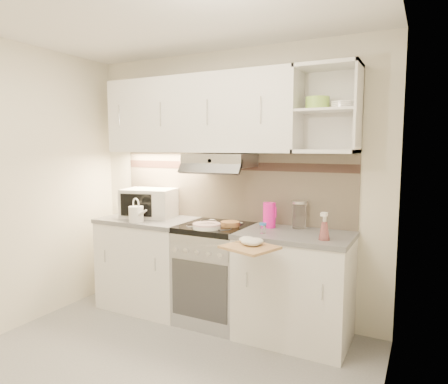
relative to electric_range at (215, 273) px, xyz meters
The scene contains 17 objects.
ground 1.19m from the electric_range, 90.00° to the right, with size 3.00×3.00×0.00m, color gray.
room_shell 1.39m from the electric_range, 89.81° to the right, with size 3.04×2.84×2.52m.
base_cabinet_left 0.75m from the electric_range, behind, with size 0.90×0.60×0.86m, color white.
worktop_left 0.86m from the electric_range, behind, with size 0.92×0.62×0.04m, color slate.
base_cabinet_right 0.75m from the electric_range, ahead, with size 0.90×0.60×0.86m, color white.
worktop_right 0.86m from the electric_range, ahead, with size 0.92×0.62×0.04m, color slate.
electric_range is the anchor object (origin of this frame).
microwave 0.99m from the electric_range, behind, with size 0.57×0.47×0.28m.
watering_can 0.92m from the electric_range, 162.66° to the right, with size 0.26×0.16×0.23m.
plate_stack 0.51m from the electric_range, 85.58° to the right, with size 0.24×0.24×0.05m.
bread_loaf 0.49m from the electric_range, ahead, with size 0.17×0.17×0.04m, color #A9743D.
pink_pitcher 0.74m from the electric_range, 13.25° to the left, with size 0.12×0.11×0.22m.
glass_jar 0.94m from the electric_range, 15.56° to the left, with size 0.12×0.12×0.24m.
spice_jar 0.73m from the electric_range, 14.49° to the right, with size 0.06×0.06×0.08m.
spray_bottle 1.16m from the electric_range, ahead, with size 0.09×0.09×0.23m.
cutting_board 0.86m from the electric_range, 41.80° to the right, with size 0.35×0.32×0.02m, color #A77453.
dish_towel 0.85m from the electric_range, 42.10° to the right, with size 0.22×0.19×0.06m, color silver, non-canonical shape.
Camera 1 is at (1.70, -2.02, 1.60)m, focal length 32.00 mm.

